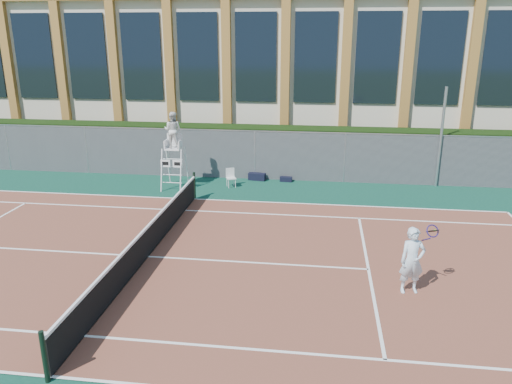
# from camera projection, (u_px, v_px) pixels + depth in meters

# --- Properties ---
(ground) EXTENTS (120.00, 120.00, 0.00)m
(ground) POSITION_uv_depth(u_px,v_px,m) (148.00, 257.00, 14.73)
(ground) COLOR #233814
(apron) EXTENTS (36.00, 20.00, 0.01)m
(apron) POSITION_uv_depth(u_px,v_px,m) (159.00, 244.00, 15.68)
(apron) COLOR #0C382A
(apron) RESTS_ON ground
(tennis_court) EXTENTS (23.77, 10.97, 0.02)m
(tennis_court) POSITION_uv_depth(u_px,v_px,m) (148.00, 257.00, 14.73)
(tennis_court) COLOR brown
(tennis_court) RESTS_ON apron
(tennis_net) EXTENTS (0.10, 11.30, 1.10)m
(tennis_net) POSITION_uv_depth(u_px,v_px,m) (147.00, 241.00, 14.57)
(tennis_net) COLOR black
(tennis_net) RESTS_ON ground
(fence) EXTENTS (40.00, 0.06, 2.20)m
(fence) POSITION_uv_depth(u_px,v_px,m) (211.00, 154.00, 22.73)
(fence) COLOR #595E60
(fence) RESTS_ON ground
(hedge) EXTENTS (40.00, 1.40, 2.20)m
(hedge) POSITION_uv_depth(u_px,v_px,m) (217.00, 149.00, 23.86)
(hedge) COLOR black
(hedge) RESTS_ON ground
(building) EXTENTS (45.00, 10.60, 8.22)m
(building) POSITION_uv_depth(u_px,v_px,m) (242.00, 72.00, 30.46)
(building) COLOR beige
(building) RESTS_ON ground
(steel_pole) EXTENTS (0.12, 0.12, 4.27)m
(steel_pole) POSITION_uv_depth(u_px,v_px,m) (441.00, 138.00, 21.06)
(steel_pole) COLOR #9EA0A5
(steel_pole) RESTS_ON ground
(umpire_chair) EXTENTS (0.92, 1.42, 3.30)m
(umpire_chair) POSITION_uv_depth(u_px,v_px,m) (173.00, 132.00, 20.83)
(umpire_chair) COLOR white
(umpire_chair) RESTS_ON ground
(plastic_chair) EXTENTS (0.50, 0.50, 0.80)m
(plastic_chair) POSITION_uv_depth(u_px,v_px,m) (231.00, 176.00, 21.50)
(plastic_chair) COLOR silver
(plastic_chair) RESTS_ON apron
(sports_bag_near) EXTENTS (0.80, 0.41, 0.33)m
(sports_bag_near) POSITION_uv_depth(u_px,v_px,m) (257.00, 177.00, 22.55)
(sports_bag_near) COLOR black
(sports_bag_near) RESTS_ON apron
(sports_bag_far) EXTENTS (0.55, 0.26, 0.22)m
(sports_bag_far) POSITION_uv_depth(u_px,v_px,m) (286.00, 179.00, 22.34)
(sports_bag_far) COLOR black
(sports_bag_far) RESTS_ON apron
(tennis_player) EXTENTS (1.00, 0.71, 1.75)m
(tennis_player) POSITION_uv_depth(u_px,v_px,m) (412.00, 260.00, 12.45)
(tennis_player) COLOR silver
(tennis_player) RESTS_ON tennis_court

